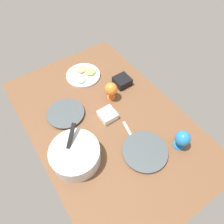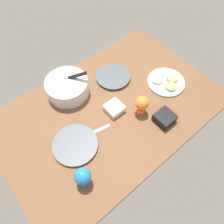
% 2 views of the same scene
% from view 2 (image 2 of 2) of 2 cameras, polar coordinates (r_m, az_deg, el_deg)
% --- Properties ---
extents(ground_plane, '(1.60, 1.04, 0.04)m').
position_cam_2_polar(ground_plane, '(1.59, -0.55, 0.23)').
color(ground_plane, brown).
extents(dinner_plate_left, '(0.30, 0.30, 0.02)m').
position_cam_2_polar(dinner_plate_left, '(1.45, -9.60, -8.42)').
color(dinner_plate_left, silver).
rests_on(dinner_plate_left, ground_plane).
extents(dinner_plate_right, '(0.27, 0.27, 0.02)m').
position_cam_2_polar(dinner_plate_right, '(1.75, 0.31, 9.29)').
color(dinner_plate_right, silver).
rests_on(dinner_plate_right, ground_plane).
extents(mixing_bowl, '(0.31, 0.31, 0.20)m').
position_cam_2_polar(mixing_bowl, '(1.65, -11.60, 6.50)').
color(mixing_bowl, silver).
rests_on(mixing_bowl, ground_plane).
extents(fruit_platter, '(0.29, 0.29, 0.05)m').
position_cam_2_polar(fruit_platter, '(1.76, 14.02, 7.72)').
color(fruit_platter, silver).
rests_on(fruit_platter, ground_plane).
extents(hurricane_glass_orange, '(0.10, 0.10, 0.15)m').
position_cam_2_polar(hurricane_glass_orange, '(1.50, 7.77, 2.23)').
color(hurricane_glass_orange, orange).
rests_on(hurricane_glass_orange, ground_plane).
extents(hurricane_glass_blue, '(0.10, 0.10, 0.15)m').
position_cam_2_polar(hurricane_glass_blue, '(1.29, -7.70, -16.39)').
color(hurricane_glass_blue, '#2070B8').
rests_on(hurricane_glass_blue, ground_plane).
extents(square_bowl_black, '(0.12, 0.12, 0.06)m').
position_cam_2_polar(square_bowl_black, '(1.54, 13.63, -1.44)').
color(square_bowl_black, black).
rests_on(square_bowl_black, ground_plane).
extents(square_bowl_white, '(0.12, 0.12, 0.05)m').
position_cam_2_polar(square_bowl_white, '(1.55, 0.61, 1.05)').
color(square_bowl_white, white).
rests_on(square_bowl_white, ground_plane).
extents(fork_by_left_plate, '(0.18, 0.05, 0.01)m').
position_cam_2_polar(fork_by_left_plate, '(1.49, -3.66, -4.76)').
color(fork_by_left_plate, silver).
rests_on(fork_by_left_plate, ground_plane).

